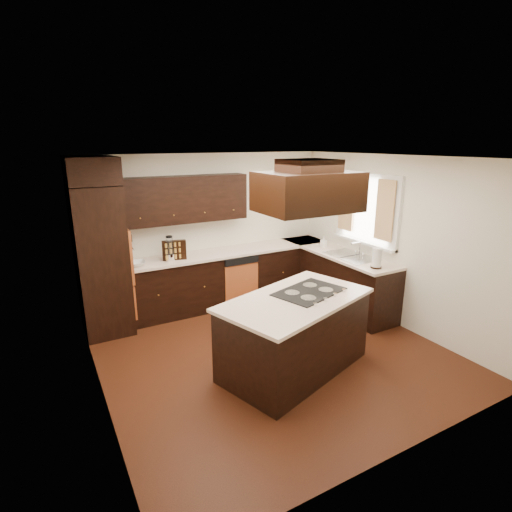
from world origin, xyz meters
name	(u,v)px	position (x,y,z in m)	size (l,w,h in m)	color
floor	(271,352)	(0.00, 0.00, -0.01)	(4.20, 4.20, 0.02)	#512512
ceiling	(274,157)	(0.00, 0.00, 2.51)	(4.20, 4.20, 0.02)	white
wall_back	(207,229)	(0.00, 2.11, 1.25)	(4.20, 0.02, 2.50)	silver
wall_front	(410,328)	(0.00, -2.11, 1.25)	(4.20, 0.02, 2.50)	silver
wall_left	(91,291)	(-2.11, 0.00, 1.25)	(0.02, 4.20, 2.50)	silver
wall_right	(394,241)	(2.11, 0.00, 1.25)	(0.02, 4.20, 2.50)	silver
oven_column	(101,261)	(-1.78, 1.71, 1.06)	(0.65, 0.75, 2.12)	black
wall_oven_face	(127,254)	(-1.43, 1.71, 1.12)	(0.05, 0.62, 0.78)	#C05D2C
base_cabinets_back	(218,280)	(0.03, 1.80, 0.44)	(2.93, 0.60, 0.88)	black
base_cabinets_right	(335,278)	(1.80, 0.90, 0.44)	(0.60, 2.40, 0.88)	black
countertop_back	(218,254)	(0.03, 1.79, 0.90)	(2.93, 0.63, 0.04)	beige
countertop_right	(336,252)	(1.79, 0.90, 0.90)	(0.63, 2.40, 0.04)	beige
upper_cabinets	(185,199)	(-0.43, 1.93, 1.81)	(2.00, 0.34, 0.72)	black
dishwasher_front	(242,285)	(0.33, 1.50, 0.40)	(0.60, 0.05, 0.72)	#C05D2C
window_frame	(367,209)	(2.07, 0.55, 1.65)	(0.06, 1.32, 1.12)	white
window_pane	(368,209)	(2.10, 0.55, 1.65)	(0.00, 1.20, 1.00)	white
curtain_left	(385,210)	(2.01, 0.13, 1.70)	(0.02, 0.34, 0.90)	beige
curtain_right	(346,203)	(2.01, 0.97, 1.70)	(0.02, 0.34, 0.90)	beige
sink_rim	(351,256)	(1.80, 0.55, 0.92)	(0.52, 0.84, 0.01)	silver
island	(294,335)	(0.03, -0.48, 0.44)	(1.77, 0.97, 0.88)	black
island_top	(295,300)	(0.03, -0.48, 0.90)	(1.83, 1.03, 0.04)	beige
cooktop	(309,292)	(0.29, -0.40, 0.93)	(0.84, 0.56, 0.01)	black
range_hood	(308,192)	(0.10, -0.55, 2.16)	(1.05, 0.72, 0.42)	black
hood_duct	(309,166)	(0.10, -0.55, 2.44)	(0.55, 0.50, 0.13)	black
blender_base	(170,257)	(-0.78, 1.74, 0.97)	(0.15, 0.15, 0.10)	silver
blender_pitcher	(170,246)	(-0.78, 1.74, 1.15)	(0.13, 0.13, 0.26)	silver
spice_rack	(174,250)	(-0.71, 1.74, 1.07)	(0.36, 0.09, 0.30)	black
mixing_bowl	(136,264)	(-1.30, 1.69, 0.95)	(0.27, 0.27, 0.07)	white
soap_bottle	(324,242)	(1.79, 1.23, 1.01)	(0.08, 0.09, 0.19)	white
paper_towel	(377,258)	(1.70, -0.09, 1.07)	(0.14, 0.14, 0.29)	white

